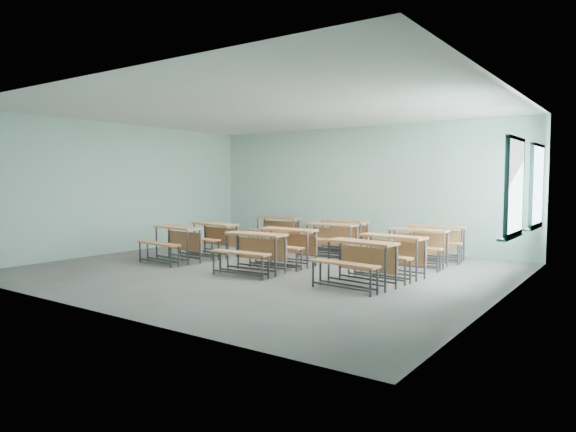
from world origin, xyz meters
name	(u,v)px	position (x,y,z in m)	size (l,w,h in m)	color
room	(271,190)	(0.08, 0.03, 1.60)	(9.04, 8.04, 3.24)	slate
desk_unit_r0c0	(173,239)	(-2.22, -0.46, 0.52)	(1.33, 0.97, 0.78)	#B06D3F
desk_unit_r0c1	(252,247)	(0.05, -0.52, 0.52)	(1.28, 0.89, 0.78)	#B06D3F
desk_unit_r0c2	(358,256)	(2.31, -0.50, 0.52)	(1.33, 0.97, 0.78)	#B06D3F
desk_unit_r1c0	(211,234)	(-2.18, 0.69, 0.52)	(1.32, 0.95, 0.78)	#B06D3F
desk_unit_r1c1	(286,241)	(0.05, 0.58, 0.52)	(1.27, 0.88, 0.78)	#B06D3F
desk_unit_r1c2	(389,249)	(2.39, 0.62, 0.52)	(1.31, 0.94, 0.78)	#B06D3F
desk_unit_r2c1	(329,235)	(0.18, 2.16, 0.52)	(1.27, 0.88, 0.78)	#B06D3F
desk_unit_r2c2	(416,242)	(2.35, 2.05, 0.52)	(1.30, 0.93, 0.78)	#B06D3F
desk_unit_r3c0	(276,227)	(-2.11, 3.17, 0.52)	(1.31, 0.94, 0.78)	#B06D3F
desk_unit_r3c1	(342,231)	(-0.04, 3.17, 0.52)	(1.31, 0.94, 0.78)	#B06D3F
desk_unit_r3c2	(436,237)	(2.39, 3.12, 0.52)	(1.34, 0.99, 0.78)	#B06D3F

